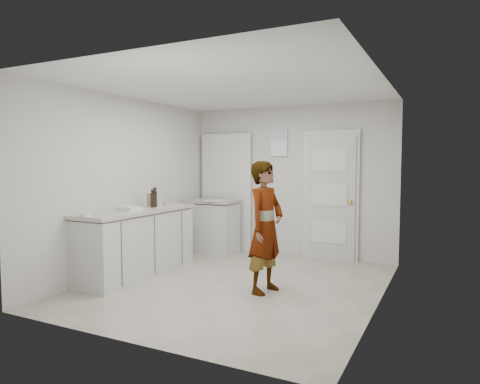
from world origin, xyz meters
The scene contains 12 objects.
ground centered at (0.00, 0.00, 0.00)m, with size 4.00×4.00×0.00m, color #AFA392.
room_shell centered at (-0.17, 1.95, 1.02)m, with size 4.00×4.00×4.00m.
main_counter centered at (-1.45, -0.20, 0.43)m, with size 0.64×1.96×0.93m.
side_counter centered at (-1.25, 1.55, 0.43)m, with size 0.84×0.61×0.93m.
person centered at (0.45, -0.11, 0.79)m, with size 0.58×0.38×1.59m, color silver.
cake_mix_box centered at (-1.57, 0.25, 1.02)m, with size 0.11×0.05×0.18m, color olive.
spice_jar centered at (-1.34, 0.32, 0.96)m, with size 0.05×0.05×0.08m, color tan.
oil_cruet_a centered at (-1.39, 0.08, 1.05)m, with size 0.07×0.07×0.27m.
oil_cruet_b centered at (-1.43, 0.18, 1.06)m, with size 0.06×0.06×0.29m.
baking_dish centered at (-1.45, -0.35, 0.95)m, with size 0.34×0.27×0.05m.
egg_bowl centered at (-1.48, -1.10, 0.95)m, with size 0.12×0.12×0.04m.
papers centered at (-1.13, 1.40, 0.93)m, with size 0.27×0.35×0.01m, color white.
Camera 1 is at (2.44, -4.82, 1.57)m, focal length 32.00 mm.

